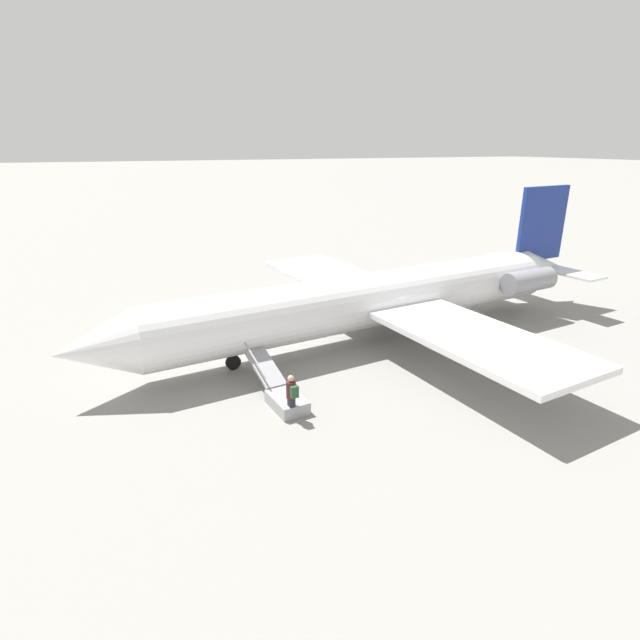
{
  "coord_description": "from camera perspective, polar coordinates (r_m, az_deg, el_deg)",
  "views": [
    {
      "loc": [
        11.99,
        20.88,
        9.53
      ],
      "look_at": [
        3.3,
        1.19,
        1.92
      ],
      "focal_mm": 28.0,
      "sensor_mm": 36.0,
      "label": 1
    }
  ],
  "objects": [
    {
      "name": "ground_plane",
      "position": [
        25.89,
        5.62,
        -2.21
      ],
      "size": [
        600.0,
        600.0,
        0.0
      ],
      "primitive_type": "plane",
      "color": "gray"
    },
    {
      "name": "airplane_main",
      "position": [
        25.72,
        7.53,
        2.67
      ],
      "size": [
        29.36,
        22.1,
        7.21
      ],
      "rotation": [
        0.0,
        0.0,
        0.1
      ],
      "color": "white",
      "rests_on": "ground"
    },
    {
      "name": "boarding_stairs",
      "position": [
        19.53,
        -4.33,
        -8.51
      ],
      "size": [
        1.42,
        4.1,
        1.76
      ],
      "rotation": [
        0.0,
        0.0,
        -1.47
      ],
      "color": "#99999E",
      "rests_on": "ground"
    },
    {
      "name": "passenger",
      "position": [
        18.21,
        -3.27,
        -8.47
      ],
      "size": [
        0.36,
        0.55,
        1.74
      ],
      "rotation": [
        0.0,
        0.0,
        -1.47
      ],
      "color": "#23232D",
      "rests_on": "ground"
    }
  ]
}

